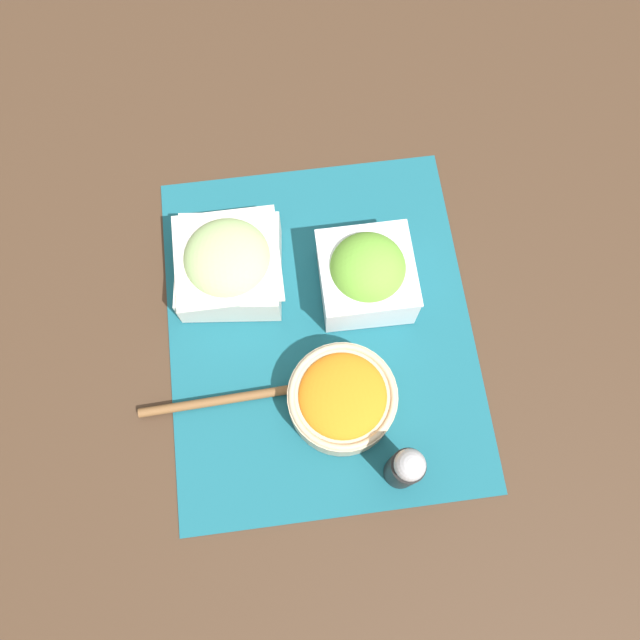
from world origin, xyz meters
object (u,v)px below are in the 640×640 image
object	(u,v)px
wooden_spoon	(279,391)
lettuce_bowl	(367,274)
carrot_bowl	(342,398)
cucumber_bowl	(229,264)
pepper_shaker	(405,468)

from	to	relation	value
wooden_spoon	lettuce_bowl	bearing A→B (deg)	134.99
lettuce_bowl	carrot_bowl	distance (m)	0.17
lettuce_bowl	cucumber_bowl	xyz separation A→B (m)	(-0.04, -0.18, -0.00)
cucumber_bowl	wooden_spoon	size ratio (longest dim) A/B	0.58
lettuce_bowl	pepper_shaker	bearing A→B (deg)	1.44
carrot_bowl	pepper_shaker	bearing A→B (deg)	32.00
lettuce_bowl	cucumber_bowl	distance (m)	0.18
lettuce_bowl	carrot_bowl	bearing A→B (deg)	-18.97
carrot_bowl	wooden_spoon	distance (m)	0.09
carrot_bowl	cucumber_bowl	world-z (taller)	cucumber_bowl
carrot_bowl	lettuce_bowl	bearing A→B (deg)	161.03
lettuce_bowl	carrot_bowl	size ratio (longest dim) A/B	0.89
cucumber_bowl	wooden_spoon	bearing A→B (deg)	15.15
cucumber_bowl	wooden_spoon	distance (m)	0.18
lettuce_bowl	cucumber_bowl	size ratio (longest dim) A/B	0.83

